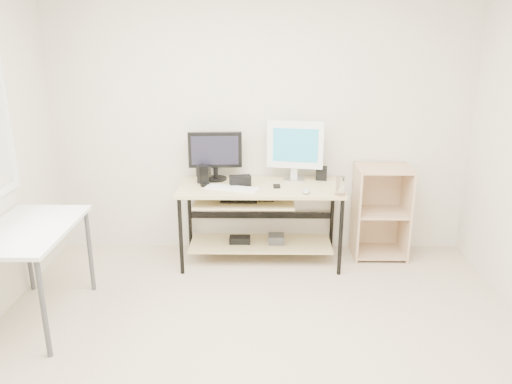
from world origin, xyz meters
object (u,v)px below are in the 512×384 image
at_px(desk, 258,207).
at_px(shelf_unit, 380,211).
at_px(black_monitor, 215,153).
at_px(side_table, 29,238).
at_px(white_imac, 295,147).
at_px(audio_controller, 205,175).

height_order(desk, shelf_unit, shelf_unit).
bearing_deg(black_monitor, desk, -27.75).
height_order(desk, side_table, same).
distance_m(black_monitor, white_imac, 0.75).
height_order(side_table, white_imac, white_imac).
bearing_deg(white_imac, side_table, -138.12).
bearing_deg(shelf_unit, black_monitor, 179.20).
relative_size(side_table, white_imac, 1.77).
bearing_deg(white_imac, black_monitor, -169.78).
distance_m(side_table, black_monitor, 1.80).
bearing_deg(white_imac, desk, -141.74).
xyz_separation_m(desk, shelf_unit, (1.18, 0.16, -0.09)).
bearing_deg(black_monitor, white_imac, -3.17).
relative_size(desk, black_monitor, 2.98).
xyz_separation_m(side_table, black_monitor, (1.25, 1.24, 0.34)).
relative_size(shelf_unit, white_imac, 1.60).
distance_m(black_monitor, audio_controller, 0.25).
bearing_deg(side_table, audio_controller, 42.64).
height_order(shelf_unit, black_monitor, black_monitor).
relative_size(desk, shelf_unit, 1.67).
bearing_deg(black_monitor, side_table, -138.60).
bearing_deg(desk, black_monitor, 155.68).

